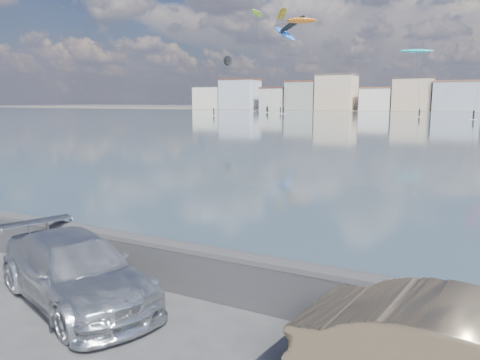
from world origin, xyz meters
name	(u,v)px	position (x,y,z in m)	size (l,w,h in m)	color
ground	(67,347)	(0.00, 0.00, 0.00)	(700.00, 700.00, 0.00)	#333335
bay_water	(457,122)	(0.00, 91.50, 0.01)	(500.00, 177.00, 0.00)	#3B535A
far_shore_strip	(476,111)	(0.00, 200.00, 0.01)	(500.00, 60.00, 0.00)	#4C473D
seawall	(168,262)	(0.00, 2.70, 0.58)	(400.00, 0.36, 1.08)	#28282B
far_buildings	(480,95)	(1.31, 186.00, 6.03)	(240.79, 13.26, 14.60)	silver
car_silver	(76,270)	(-1.18, 1.31, 0.65)	(1.82, 4.48, 1.30)	silver
kitesurfer_3	(285,35)	(-60.15, 151.36, 26.55)	(9.29, 12.03, 30.30)	blue
kitesurfer_4	(301,22)	(-49.60, 139.45, 28.42)	(9.92, 18.70, 29.78)	orange
kitesurfer_9	(282,16)	(-55.31, 137.49, 30.33)	(6.59, 10.50, 32.93)	#BF8C19
kitesurfer_11	(228,61)	(-59.78, 110.18, 14.57)	(6.67, 13.91, 17.16)	black
kitesurfer_12	(257,15)	(-73.30, 156.00, 34.85)	(4.69, 11.94, 36.84)	#8CD826
kitesurfer_13	(417,52)	(-13.16, 128.82, 16.58)	(8.82, 14.73, 17.64)	#19BFBF
kitesurfer_17	(292,25)	(-57.01, 149.75, 29.34)	(10.22, 15.94, 32.91)	black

